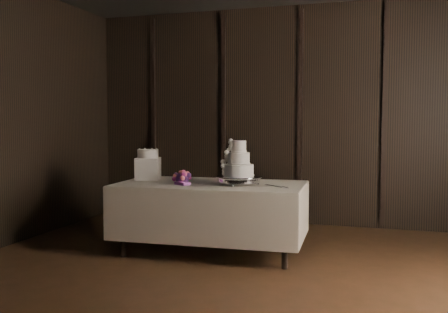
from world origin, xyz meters
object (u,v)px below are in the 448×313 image
cake_stand (239,181)px  box_pedestal (148,169)px  wedding_cake (236,162)px  bouquet (182,178)px  small_cake (148,154)px  display_table (211,215)px

cake_stand → box_pedestal: (-1.11, 0.14, 0.08)m
wedding_cake → bouquet: 0.61m
bouquet → small_cake: small_cake is taller
display_table → box_pedestal: box_pedestal is taller
display_table → wedding_cake: size_ratio=5.46×
display_table → wedding_cake: (0.30, -0.05, 0.58)m
wedding_cake → small_cake: bearing=162.1°
display_table → cake_stand: (0.32, -0.04, 0.39)m
cake_stand → wedding_cake: size_ratio=1.30×
cake_stand → wedding_cake: wedding_cake is taller
wedding_cake → cake_stand: bearing=19.9°
bouquet → wedding_cake: bearing=4.3°
wedding_cake → bouquet: bearing=174.5°
bouquet → cake_stand: bearing=5.6°
box_pedestal → cake_stand: bearing=-7.1°
display_table → cake_stand: size_ratio=4.21×
bouquet → box_pedestal: box_pedestal is taller
display_table → small_cake: bearing=170.2°
cake_stand → small_cake: bearing=172.9°
wedding_cake → bouquet: (-0.58, -0.04, -0.18)m
wedding_cake → box_pedestal: (-1.08, 0.15, -0.11)m
small_cake → display_table: bearing=-7.2°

